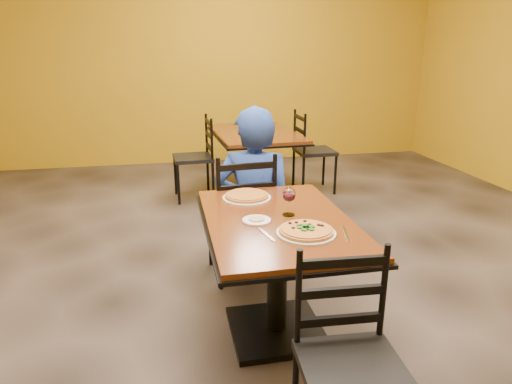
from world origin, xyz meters
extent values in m
cube|color=black|center=(0.00, 0.00, 0.00)|extent=(7.00, 8.00, 0.01)
cube|color=#B18513|center=(0.00, 4.00, 1.50)|extent=(7.00, 0.01, 3.00)
cube|color=#632D0F|center=(0.00, -0.50, 0.73)|extent=(0.80, 1.20, 0.03)
cube|color=black|center=(0.00, -0.50, 0.71)|extent=(0.83, 1.23, 0.02)
cylinder|color=black|center=(0.00, -0.50, 0.37)|extent=(0.12, 0.12, 0.66)
cube|color=black|center=(0.00, -0.50, 0.02)|extent=(0.55, 0.55, 0.04)
cube|color=#632D0F|center=(0.42, 2.23, 0.73)|extent=(0.96, 1.38, 0.03)
cube|color=black|center=(0.42, 2.23, 0.71)|extent=(0.99, 1.41, 0.02)
cylinder|color=black|center=(0.42, 2.23, 0.37)|extent=(0.13, 0.13, 0.66)
cube|color=black|center=(0.42, 2.23, 0.02)|extent=(0.64, 0.64, 0.04)
imported|color=navy|center=(0.05, 0.46, 0.63)|extent=(0.72, 0.57, 1.27)
cylinder|color=white|center=(0.09, -0.74, 0.76)|extent=(0.31, 0.31, 0.01)
cylinder|color=maroon|center=(0.09, -0.74, 0.77)|extent=(0.28, 0.28, 0.02)
cylinder|color=white|center=(-0.11, -0.11, 0.76)|extent=(0.31, 0.31, 0.01)
cylinder|color=orange|center=(-0.11, -0.11, 0.77)|extent=(0.28, 0.28, 0.02)
cylinder|color=white|center=(-0.13, -0.52, 0.76)|extent=(0.16, 0.16, 0.01)
cylinder|color=tan|center=(-0.13, -0.52, 0.76)|extent=(0.09, 0.09, 0.01)
cube|color=silver|center=(-0.12, -0.71, 0.75)|extent=(0.06, 0.19, 0.00)
cube|color=silver|center=(0.29, -0.78, 0.75)|extent=(0.06, 0.21, 0.00)
camera|label=1|loc=(-0.59, -2.80, 1.67)|focal=31.54mm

